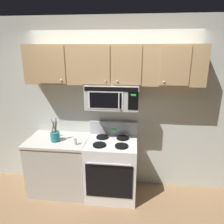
% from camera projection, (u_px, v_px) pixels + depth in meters
% --- Properties ---
extents(ground_plane, '(8.00, 8.00, 0.00)m').
position_uv_depth(ground_plane, '(108.00, 212.00, 2.98)').
color(ground_plane, '#93704C').
extents(back_wall, '(5.20, 0.10, 2.70)m').
position_uv_depth(back_wall, '(114.00, 107.00, 3.33)').
color(back_wall, silver).
rests_on(back_wall, ground_plane).
extents(stove_range, '(0.76, 0.69, 1.12)m').
position_uv_depth(stove_range, '(112.00, 167.00, 3.24)').
color(stove_range, white).
rests_on(stove_range, ground_plane).
extents(over_range_microwave, '(0.76, 0.43, 0.35)m').
position_uv_depth(over_range_microwave, '(112.00, 96.00, 3.03)').
color(over_range_microwave, '#B7BABF').
extents(upper_cabinets, '(2.50, 0.36, 0.55)m').
position_uv_depth(upper_cabinets, '(113.00, 65.00, 2.92)').
color(upper_cabinets, tan).
extents(counter_segment, '(0.93, 0.65, 0.90)m').
position_uv_depth(counter_segment, '(60.00, 165.00, 3.34)').
color(counter_segment, '#BCB7AD').
rests_on(counter_segment, ground_plane).
extents(utensil_crock_teal, '(0.14, 0.14, 0.37)m').
position_uv_depth(utensil_crock_teal, '(55.00, 136.00, 3.12)').
color(utensil_crock_teal, teal).
rests_on(utensil_crock_teal, counter_segment).
extents(salt_shaker, '(0.04, 0.04, 0.10)m').
position_uv_depth(salt_shaker, '(75.00, 142.00, 3.01)').
color(salt_shaker, white).
rests_on(salt_shaker, counter_segment).
extents(spice_jar, '(0.05, 0.05, 0.11)m').
position_uv_depth(spice_jar, '(56.00, 133.00, 3.28)').
color(spice_jar, olive).
rests_on(spice_jar, counter_segment).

